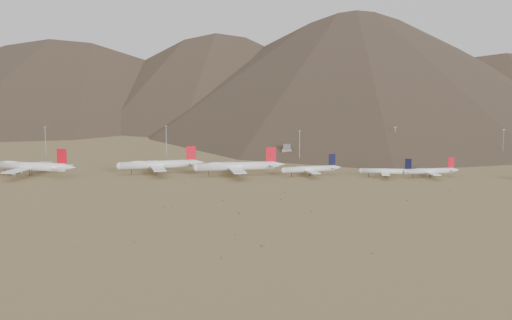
# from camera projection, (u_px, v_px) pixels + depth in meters

# --- Properties ---
(ground) EXTENTS (3000.00, 3000.00, 0.00)m
(ground) POSITION_uv_depth(u_px,v_px,m) (236.00, 184.00, 478.58)
(ground) COLOR olive
(ground) RESTS_ON ground
(mountain_ridge) EXTENTS (4400.00, 1000.00, 300.00)m
(mountain_ridge) POSITION_uv_depth(u_px,v_px,m) (285.00, 20.00, 1344.07)
(mountain_ridge) COLOR brown
(mountain_ridge) RESTS_ON ground
(widebody_west) EXTENTS (68.02, 53.06, 20.34)m
(widebody_west) POSITION_uv_depth(u_px,v_px,m) (29.00, 166.00, 509.84)
(widebody_west) COLOR white
(widebody_west) RESTS_ON ground
(widebody_centre) EXTENTS (62.43, 49.75, 19.32)m
(widebody_centre) POSITION_uv_depth(u_px,v_px,m) (158.00, 164.00, 519.99)
(widebody_centre) COLOR white
(widebody_centre) RESTS_ON ground
(widebody_east) EXTENTS (65.70, 51.96, 20.01)m
(widebody_east) POSITION_uv_depth(u_px,v_px,m) (236.00, 166.00, 510.48)
(widebody_east) COLOR white
(widebody_east) RESTS_ON ground
(narrowbody_a) EXTENTS (43.88, 32.92, 15.27)m
(narrowbody_a) POSITION_uv_depth(u_px,v_px,m) (311.00, 169.00, 510.09)
(narrowbody_a) COLOR white
(narrowbody_a) RESTS_ON ground
(narrowbody_b) EXTENTS (41.08, 29.39, 13.55)m
(narrowbody_b) POSITION_uv_depth(u_px,v_px,m) (387.00, 171.00, 503.94)
(narrowbody_b) COLOR white
(narrowbody_b) RESTS_ON ground
(narrowbody_c) EXTENTS (41.47, 30.64, 14.00)m
(narrowbody_c) POSITION_uv_depth(u_px,v_px,m) (431.00, 171.00, 504.00)
(narrowbody_c) COLOR white
(narrowbody_c) RESTS_ON ground
(control_tower) EXTENTS (8.00, 8.00, 12.00)m
(control_tower) POSITION_uv_depth(u_px,v_px,m) (287.00, 152.00, 593.87)
(control_tower) COLOR #9D8A6A
(control_tower) RESTS_ON ground
(mast_far_west) EXTENTS (2.00, 0.60, 25.70)m
(mast_far_west) POSITION_uv_depth(u_px,v_px,m) (45.00, 140.00, 604.82)
(mast_far_west) COLOR gray
(mast_far_west) RESTS_ON ground
(mast_west) EXTENTS (2.00, 0.60, 25.70)m
(mast_west) POSITION_uv_depth(u_px,v_px,m) (166.00, 139.00, 612.28)
(mast_west) COLOR gray
(mast_west) RESTS_ON ground
(mast_centre) EXTENTS (2.00, 0.60, 25.70)m
(mast_centre) POSITION_uv_depth(u_px,v_px,m) (299.00, 145.00, 573.45)
(mast_centre) COLOR gray
(mast_centre) RESTS_ON ground
(mast_east) EXTENTS (2.00, 0.60, 25.70)m
(mast_east) POSITION_uv_depth(u_px,v_px,m) (395.00, 140.00, 601.78)
(mast_east) COLOR gray
(mast_east) RESTS_ON ground
(mast_far_east) EXTENTS (2.00, 0.60, 25.70)m
(mast_far_east) POSITION_uv_depth(u_px,v_px,m) (503.00, 143.00, 583.42)
(mast_far_east) COLOR gray
(mast_far_east) RESTS_ON ground
(desert_scrub) EXTENTS (418.98, 175.64, 0.92)m
(desert_scrub) POSITION_uv_depth(u_px,v_px,m) (303.00, 215.00, 384.49)
(desert_scrub) COLOR brown
(desert_scrub) RESTS_ON ground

